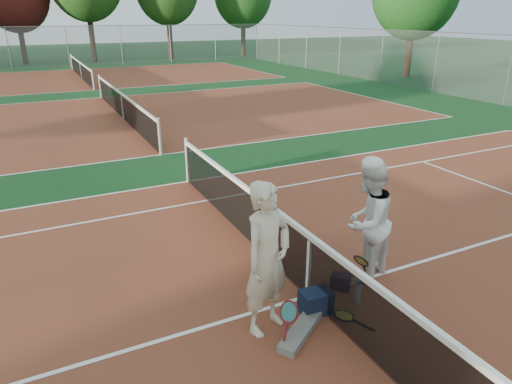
% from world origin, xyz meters
% --- Properties ---
extents(ground, '(130.00, 130.00, 0.00)m').
position_xyz_m(ground, '(0.00, 0.00, 0.00)').
color(ground, '#0E3414').
rests_on(ground, ground).
extents(court_main, '(23.77, 10.97, 0.01)m').
position_xyz_m(court_main, '(0.00, 0.00, 0.00)').
color(court_main, brown).
rests_on(court_main, ground).
extents(court_far_a, '(23.77, 10.97, 0.01)m').
position_xyz_m(court_far_a, '(0.00, 13.50, 0.00)').
color(court_far_a, brown).
rests_on(court_far_a, ground).
extents(court_far_b, '(23.77, 10.97, 0.01)m').
position_xyz_m(court_far_b, '(0.00, 27.00, 0.00)').
color(court_far_b, brown).
rests_on(court_far_b, ground).
extents(net_main, '(0.10, 10.98, 1.02)m').
position_xyz_m(net_main, '(0.00, 0.00, 0.51)').
color(net_main, black).
rests_on(net_main, ground).
extents(net_far_a, '(0.10, 10.98, 1.02)m').
position_xyz_m(net_far_a, '(0.00, 13.50, 0.51)').
color(net_far_a, black).
rests_on(net_far_a, ground).
extents(net_far_b, '(0.10, 10.98, 1.02)m').
position_xyz_m(net_far_b, '(0.00, 27.00, 0.51)').
color(net_far_b, black).
rests_on(net_far_b, ground).
extents(fence_back, '(32.00, 0.06, 3.00)m').
position_xyz_m(fence_back, '(0.00, 34.00, 1.50)').
color(fence_back, slate).
rests_on(fence_back, ground).
extents(player_a, '(0.87, 0.73, 2.04)m').
position_xyz_m(player_a, '(-0.85, -0.35, 1.02)').
color(player_a, beige).
rests_on(player_a, ground).
extents(player_b, '(1.13, 1.02, 1.91)m').
position_xyz_m(player_b, '(1.06, 0.08, 0.96)').
color(player_b, white).
rests_on(player_b, ground).
extents(racket_red, '(0.37, 0.37, 0.57)m').
position_xyz_m(racket_red, '(-0.74, -0.72, 0.28)').
color(racket_red, maroon).
rests_on(racket_red, ground).
extents(racket_black_held, '(0.45, 0.39, 0.50)m').
position_xyz_m(racket_black_held, '(0.90, -0.05, 0.25)').
color(racket_black_held, black).
rests_on(racket_black_held, ground).
extents(racket_spare, '(0.47, 0.66, 0.03)m').
position_xyz_m(racket_spare, '(0.20, -0.63, 0.01)').
color(racket_spare, black).
rests_on(racket_spare, ground).
extents(sports_bag_navy, '(0.45, 0.32, 0.34)m').
position_xyz_m(sports_bag_navy, '(-0.10, -0.37, 0.17)').
color(sports_bag_navy, black).
rests_on(sports_bag_navy, ground).
extents(sports_bag_purple, '(0.34, 0.34, 0.23)m').
position_xyz_m(sports_bag_purple, '(0.56, -0.04, 0.12)').
color(sports_bag_purple, black).
rests_on(sports_bag_purple, ground).
extents(net_cover_canvas, '(0.95, 0.75, 0.10)m').
position_xyz_m(net_cover_canvas, '(-0.51, -0.67, 0.05)').
color(net_cover_canvas, '#65615B').
rests_on(net_cover_canvas, ground).
extents(water_bottle, '(0.09, 0.09, 0.30)m').
position_xyz_m(water_bottle, '(0.55, -0.46, 0.15)').
color(water_bottle, silver).
rests_on(water_bottle, ground).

